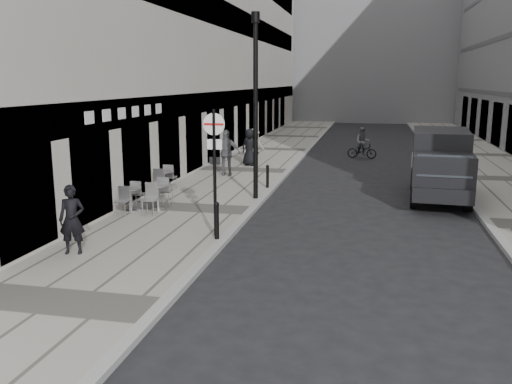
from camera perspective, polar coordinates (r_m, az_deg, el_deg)
sidewalk at (r=24.68m, az=-1.28°, el=2.25°), size 4.00×60.00×0.12m
far_sidewalk at (r=24.63m, az=24.49°, el=1.18°), size 4.00×60.00×0.12m
building_far at (r=62.11m, az=10.53°, el=17.89°), size 24.00×16.00×22.00m
walking_man at (r=13.28m, az=-18.81°, el=-2.77°), size 0.68×0.53×1.63m
sign_post at (r=13.89m, az=-4.40°, el=3.84°), size 0.56×0.09×3.27m
lamppost at (r=18.23m, az=-0.04°, el=9.91°), size 0.28×0.28×6.15m
bollard_near at (r=20.41m, az=1.22°, el=1.58°), size 0.11×0.11×0.81m
bollard_far at (r=13.84m, az=-4.16°, el=-3.14°), size 0.12×0.12×0.91m
panel_van at (r=19.98m, az=18.83°, el=3.09°), size 2.19×5.15×2.37m
cyclist at (r=29.51m, az=11.11°, el=4.75°), size 1.61×0.78×1.66m
pedestrian_a at (r=22.99m, az=-3.09°, el=4.14°), size 1.19×0.61×1.94m
pedestrian_b at (r=27.15m, az=-0.21°, el=4.98°), size 1.05×0.60×1.62m
pedestrian_c at (r=25.71m, az=-0.68°, el=4.74°), size 0.96×0.75×1.75m
cafe_table_near at (r=17.09m, az=-10.28°, el=-0.32°), size 0.75×1.69×0.96m
cafe_table_mid at (r=19.69m, az=-9.66°, el=1.27°), size 0.74×1.67×0.95m
cafe_table_far at (r=17.19m, az=-13.08°, el=-0.55°), size 0.67×1.51×0.86m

